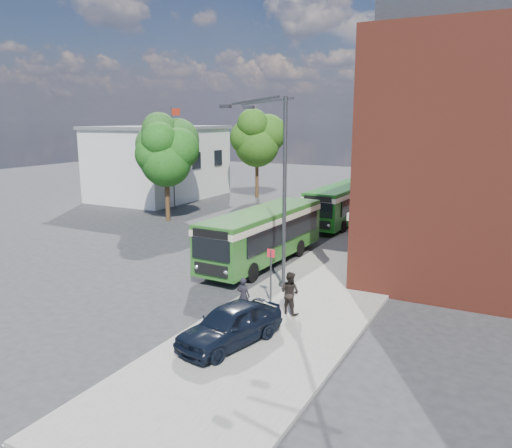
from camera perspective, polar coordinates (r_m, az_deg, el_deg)
The scene contains 16 objects.
ground at distance 28.26m, azimuth -4.79°, elevation -4.57°, with size 120.00×120.00×0.00m, color #2B2B2E.
pavement at distance 32.70m, azimuth 13.40°, elevation -2.44°, with size 6.00×48.00×0.15m, color gray.
kerb_line at distance 33.57m, azimuth 8.36°, elevation -1.99°, with size 0.12×48.00×0.01m, color beige.
brick_office at distance 34.81m, azimuth 27.03°, elevation 8.94°, with size 12.10×26.00×14.20m.
white_building at distance 52.44m, azimuth -10.94°, elevation 6.96°, with size 9.40×13.40×7.30m.
flagpole at distance 45.01m, azimuth -9.42°, elevation 7.86°, with size 0.95×0.10×9.00m.
street_lamp at distance 23.22m, azimuth 2.46°, elevation 3.97°, with size 2.96×2.38×9.00m.
bus_stop_sign at distance 21.68m, azimuth 1.71°, elevation -5.51°, with size 0.35×0.08×2.52m.
bus_front at distance 27.91m, azimuth 0.81°, elevation -0.85°, with size 2.99×10.40×3.02m.
bus_rear at distance 39.48m, azimuth 10.27°, elevation 2.74°, with size 2.92×11.81×3.02m.
parked_car at distance 18.00m, azimuth -2.97°, elevation -11.40°, with size 1.72×4.28×1.46m, color black.
pedestrian_a at distance 20.51m, azimuth -1.45°, elevation -8.24°, with size 0.57×0.38×1.56m, color black.
pedestrian_b at distance 20.61m, azimuth 3.89°, elevation -7.84°, with size 0.87×0.67×1.78m, color black.
tree_left at distance 39.90m, azimuth -10.25°, elevation 7.85°, with size 4.63×4.40×7.81m.
tree_mid at distance 44.41m, azimuth -10.24°, elevation 8.92°, with size 5.08×4.83×8.58m.
tree_right at distance 51.22m, azimuth 0.15°, elevation 9.83°, with size 5.35×5.09×9.04m.
Camera 1 is at (14.67, -22.79, 8.00)m, focal length 35.00 mm.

